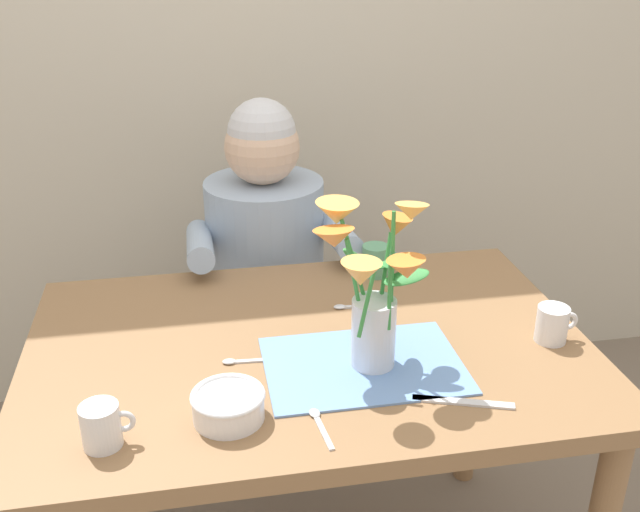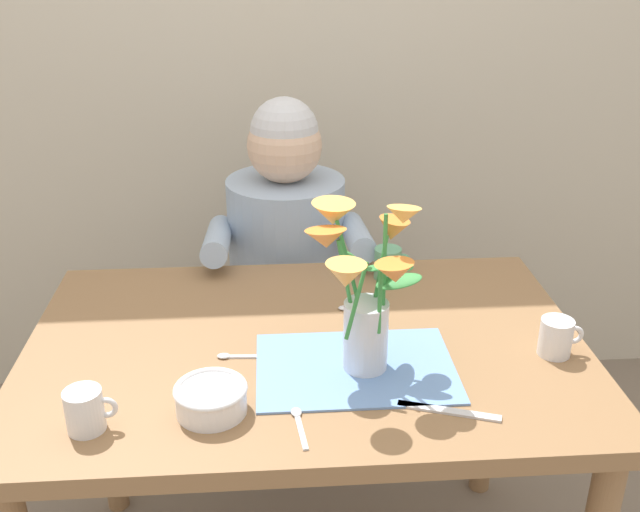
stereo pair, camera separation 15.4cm
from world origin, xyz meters
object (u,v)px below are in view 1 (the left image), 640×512
(ceramic_bowl, at_px, (228,405))
(tea_cup, at_px, (376,260))
(flower_vase, at_px, (371,283))
(ceramic_mug, at_px, (102,426))
(coffee_cup, at_px, (553,324))
(seated_person, at_px, (267,289))
(dinner_knife, at_px, (463,402))

(ceramic_bowl, distance_m, tea_cup, 0.67)
(flower_vase, bearing_deg, ceramic_mug, -162.15)
(ceramic_mug, bearing_deg, coffee_cup, 11.33)
(seated_person, xyz_separation_m, flower_vase, (0.13, -0.72, 0.36))
(coffee_cup, bearing_deg, dinner_knife, -145.61)
(dinner_knife, distance_m, tea_cup, 0.57)
(flower_vase, relative_size, dinner_knife, 1.86)
(tea_cup, bearing_deg, coffee_cup, -52.87)
(seated_person, height_order, flower_vase, seated_person)
(dinner_knife, bearing_deg, flower_vase, 150.39)
(dinner_knife, height_order, coffee_cup, coffee_cup)
(ceramic_bowl, height_order, tea_cup, tea_cup)
(flower_vase, bearing_deg, coffee_cup, 2.86)
(tea_cup, distance_m, ceramic_mug, 0.85)
(seated_person, height_order, coffee_cup, seated_person)
(tea_cup, height_order, ceramic_mug, same)
(flower_vase, relative_size, coffee_cup, 3.81)
(seated_person, relative_size, dinner_knife, 5.97)
(ceramic_bowl, relative_size, dinner_knife, 0.72)
(ceramic_bowl, xyz_separation_m, dinner_knife, (0.44, -0.03, -0.03))
(tea_cup, bearing_deg, ceramic_mug, -137.84)
(dinner_knife, distance_m, coffee_cup, 0.33)
(seated_person, height_order, ceramic_bowl, seated_person)
(tea_cup, bearing_deg, seated_person, 128.28)
(ceramic_bowl, distance_m, dinner_knife, 0.44)
(seated_person, xyz_separation_m, ceramic_bowl, (-0.16, -0.85, 0.21))
(ceramic_bowl, height_order, coffee_cup, coffee_cup)
(ceramic_bowl, xyz_separation_m, tea_cup, (0.41, 0.53, 0.01))
(ceramic_bowl, bearing_deg, dinner_knife, -4.42)
(seated_person, relative_size, flower_vase, 3.20)
(tea_cup, bearing_deg, ceramic_bowl, -127.64)
(dinner_knife, height_order, tea_cup, tea_cup)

